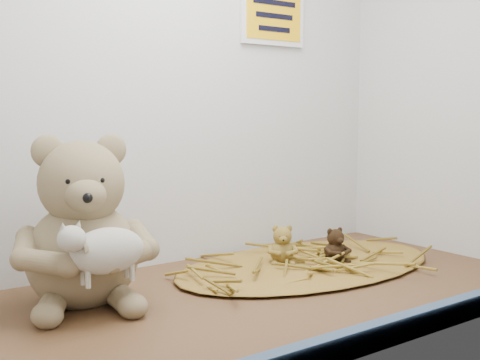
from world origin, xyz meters
TOP-DOWN VIEW (x-y plane):
  - alcove_shell at (0.00, 9.00)cm, footprint 120.40×60.20cm
  - front_rail at (0.00, -28.80)cm, footprint 119.28×2.20cm
  - straw_bed at (24.46, 9.84)cm, footprint 62.66×36.38cm
  - main_teddy at (-23.53, 13.66)cm, footprint 29.08×29.99cm
  - toy_lamb at (-23.53, 3.26)cm, footprint 15.74×9.61cm
  - mini_teddy_tan at (19.64, 12.79)cm, footprint 9.25×9.34cm
  - mini_teddy_brown at (29.27, 6.89)cm, footprint 6.71×7.00cm
  - wall_sign at (30.00, 29.40)cm, footprint 16.00×1.20cm

SIDE VIEW (x-z plane):
  - straw_bed at x=24.46cm, z-range 0.00..1.21cm
  - front_rail at x=0.00cm, z-range 0.00..3.60cm
  - mini_teddy_brown at x=29.27cm, z-range 1.21..8.57cm
  - mini_teddy_tan at x=19.64cm, z-range 1.21..9.28cm
  - toy_lamb at x=-23.53cm, z-range 6.10..16.27cm
  - main_teddy at x=-23.53cm, z-range 0.00..29.01cm
  - alcove_shell at x=0.00cm, z-range -0.20..90.20cm
  - wall_sign at x=30.00cm, z-range 49.50..60.50cm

